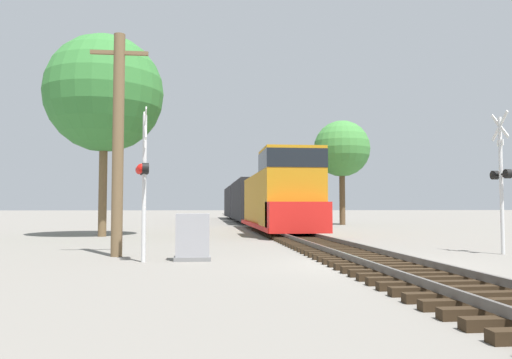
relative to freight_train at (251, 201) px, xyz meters
name	(u,v)px	position (x,y,z in m)	size (l,w,h in m)	color
ground_plane	(373,265)	(0.00, -33.39, -2.04)	(400.00, 400.00, 0.00)	slate
rail_track_bed	(373,260)	(0.00, -33.39, -1.90)	(2.60, 160.00, 0.31)	black
freight_train	(251,201)	(0.00, 0.00, 0.00)	(3.01, 48.04, 4.50)	#B77A14
crossing_signal_near	(143,173)	(-6.17, -32.02, 0.45)	(0.47, 1.02, 4.31)	silver
crossing_signal_far	(502,176)	(5.24, -30.94, 0.51)	(0.33, 1.00, 4.66)	silver
relay_cabinet	(193,237)	(-4.79, -31.76, -1.38)	(1.05, 0.68, 1.35)	slate
utility_pole	(118,141)	(-7.16, -30.33, 1.56)	(1.80, 0.35, 7.02)	brown
tree_far_right	(104,94)	(-9.67, -19.65, 5.43)	(6.15, 6.15, 10.56)	brown
tree_mid_background	(342,149)	(7.38, -4.77, 4.44)	(4.81, 4.81, 8.93)	brown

